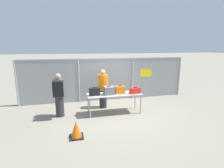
{
  "coord_description": "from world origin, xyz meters",
  "views": [
    {
      "loc": [
        -1.73,
        -6.35,
        2.59
      ],
      "look_at": [
        -0.02,
        0.61,
        1.05
      ],
      "focal_mm": 28.0,
      "sensor_mm": 36.0,
      "label": 1
    }
  ],
  "objects_px": {
    "inspection_table": "(114,95)",
    "suitcase_red": "(135,91)",
    "suitcase_grey": "(109,90)",
    "traveler_hooded": "(59,94)",
    "security_worker_near": "(103,88)",
    "utility_trailer": "(125,81)",
    "traffic_cone": "(76,130)",
    "suitcase_orange": "(120,90)",
    "suitcase_black": "(95,92)"
  },
  "relations": [
    {
      "from": "traveler_hooded",
      "to": "suitcase_grey",
      "type": "bearing_deg",
      "value": 7.41
    },
    {
      "from": "inspection_table",
      "to": "suitcase_orange",
      "type": "distance_m",
      "value": 0.31
    },
    {
      "from": "suitcase_red",
      "to": "traffic_cone",
      "type": "xyz_separation_m",
      "value": [
        -2.36,
        -1.49,
        -0.66
      ]
    },
    {
      "from": "inspection_table",
      "to": "suitcase_red",
      "type": "height_order",
      "value": "suitcase_red"
    },
    {
      "from": "traveler_hooded",
      "to": "traffic_cone",
      "type": "relative_size",
      "value": 3.24
    },
    {
      "from": "traveler_hooded",
      "to": "suitcase_orange",
      "type": "bearing_deg",
      "value": 9.42
    },
    {
      "from": "suitcase_red",
      "to": "traveler_hooded",
      "type": "relative_size",
      "value": 0.27
    },
    {
      "from": "suitcase_grey",
      "to": "suitcase_red",
      "type": "bearing_deg",
      "value": -4.11
    },
    {
      "from": "security_worker_near",
      "to": "traffic_cone",
      "type": "relative_size",
      "value": 3.27
    },
    {
      "from": "suitcase_black",
      "to": "suitcase_orange",
      "type": "xyz_separation_m",
      "value": [
        1.01,
        0.05,
        0.0
      ]
    },
    {
      "from": "suitcase_grey",
      "to": "utility_trailer",
      "type": "relative_size",
      "value": 0.11
    },
    {
      "from": "suitcase_black",
      "to": "suitcase_red",
      "type": "height_order",
      "value": "suitcase_black"
    },
    {
      "from": "suitcase_black",
      "to": "security_worker_near",
      "type": "bearing_deg",
      "value": 58.77
    },
    {
      "from": "inspection_table",
      "to": "security_worker_near",
      "type": "distance_m",
      "value": 0.81
    },
    {
      "from": "suitcase_orange",
      "to": "traffic_cone",
      "type": "xyz_separation_m",
      "value": [
        -1.78,
        -1.61,
        -0.7
      ]
    },
    {
      "from": "inspection_table",
      "to": "suitcase_black",
      "type": "height_order",
      "value": "suitcase_black"
    },
    {
      "from": "traffic_cone",
      "to": "security_worker_near",
      "type": "bearing_deg",
      "value": 62.06
    },
    {
      "from": "suitcase_black",
      "to": "security_worker_near",
      "type": "xyz_separation_m",
      "value": [
        0.47,
        0.78,
        -0.08
      ]
    },
    {
      "from": "security_worker_near",
      "to": "suitcase_red",
      "type": "bearing_deg",
      "value": 124.01
    },
    {
      "from": "inspection_table",
      "to": "traffic_cone",
      "type": "xyz_separation_m",
      "value": [
        -1.55,
        -1.6,
        -0.49
      ]
    },
    {
      "from": "inspection_table",
      "to": "suitcase_red",
      "type": "bearing_deg",
      "value": -7.29
    },
    {
      "from": "traveler_hooded",
      "to": "security_worker_near",
      "type": "relative_size",
      "value": 0.99
    },
    {
      "from": "suitcase_grey",
      "to": "utility_trailer",
      "type": "xyz_separation_m",
      "value": [
        1.99,
        4.09,
        -0.53
      ]
    },
    {
      "from": "utility_trailer",
      "to": "suitcase_black",
      "type": "bearing_deg",
      "value": -121.84
    },
    {
      "from": "security_worker_near",
      "to": "utility_trailer",
      "type": "bearing_deg",
      "value": -140.81
    },
    {
      "from": "security_worker_near",
      "to": "utility_trailer",
      "type": "relative_size",
      "value": 0.46
    },
    {
      "from": "traveler_hooded",
      "to": "security_worker_near",
      "type": "distance_m",
      "value": 1.88
    },
    {
      "from": "suitcase_black",
      "to": "suitcase_orange",
      "type": "bearing_deg",
      "value": 2.67
    },
    {
      "from": "suitcase_grey",
      "to": "traffic_cone",
      "type": "distance_m",
      "value": 2.17
    },
    {
      "from": "security_worker_near",
      "to": "traffic_cone",
      "type": "bearing_deg",
      "value": 43.23
    },
    {
      "from": "suitcase_red",
      "to": "suitcase_grey",
      "type": "bearing_deg",
      "value": 175.89
    },
    {
      "from": "suitcase_red",
      "to": "inspection_table",
      "type": "bearing_deg",
      "value": 172.71
    },
    {
      "from": "inspection_table",
      "to": "security_worker_near",
      "type": "xyz_separation_m",
      "value": [
        -0.3,
        0.74,
        0.13
      ]
    },
    {
      "from": "suitcase_orange",
      "to": "utility_trailer",
      "type": "height_order",
      "value": "suitcase_orange"
    },
    {
      "from": "suitcase_red",
      "to": "traffic_cone",
      "type": "height_order",
      "value": "suitcase_red"
    },
    {
      "from": "suitcase_orange",
      "to": "security_worker_near",
      "type": "xyz_separation_m",
      "value": [
        -0.54,
        0.73,
        -0.08
      ]
    },
    {
      "from": "suitcase_orange",
      "to": "traffic_cone",
      "type": "height_order",
      "value": "suitcase_orange"
    },
    {
      "from": "suitcase_black",
      "to": "suitcase_orange",
      "type": "height_order",
      "value": "same"
    },
    {
      "from": "inspection_table",
      "to": "suitcase_orange",
      "type": "relative_size",
      "value": 5.54
    },
    {
      "from": "suitcase_red",
      "to": "security_worker_near",
      "type": "height_order",
      "value": "security_worker_near"
    },
    {
      "from": "security_worker_near",
      "to": "traffic_cone",
      "type": "distance_m",
      "value": 2.72
    },
    {
      "from": "suitcase_orange",
      "to": "suitcase_red",
      "type": "relative_size",
      "value": 0.87
    },
    {
      "from": "suitcase_grey",
      "to": "suitcase_orange",
      "type": "bearing_deg",
      "value": 5.83
    },
    {
      "from": "suitcase_orange",
      "to": "traffic_cone",
      "type": "bearing_deg",
      "value": -137.83
    },
    {
      "from": "inspection_table",
      "to": "suitcase_red",
      "type": "xyz_separation_m",
      "value": [
        0.82,
        -0.1,
        0.17
      ]
    },
    {
      "from": "suitcase_red",
      "to": "traffic_cone",
      "type": "bearing_deg",
      "value": -147.71
    },
    {
      "from": "suitcase_grey",
      "to": "suitcase_red",
      "type": "height_order",
      "value": "suitcase_grey"
    },
    {
      "from": "security_worker_near",
      "to": "traffic_cone",
      "type": "height_order",
      "value": "security_worker_near"
    },
    {
      "from": "suitcase_red",
      "to": "traffic_cone",
      "type": "distance_m",
      "value": 2.87
    },
    {
      "from": "traveler_hooded",
      "to": "suitcase_black",
      "type": "bearing_deg",
      "value": 5.52
    }
  ]
}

